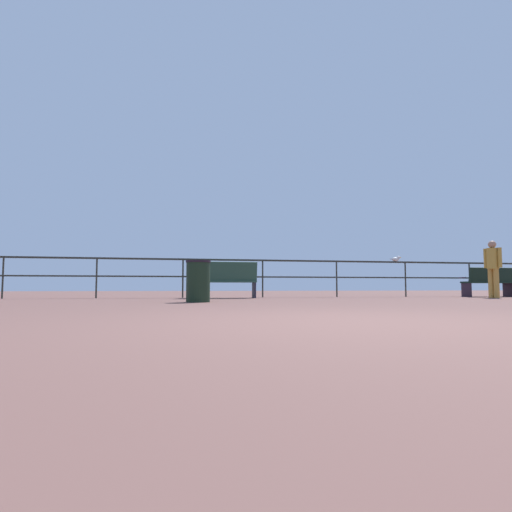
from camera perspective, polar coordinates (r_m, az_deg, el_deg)
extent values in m
plane|color=brown|center=(3.67, 12.93, -8.68)|extent=(60.00, 60.00, 0.00)
cube|color=#292B24|center=(11.99, -4.39, -0.52)|extent=(24.95, 0.05, 0.05)
cube|color=#292B24|center=(11.97, -4.41, -2.81)|extent=(24.95, 0.04, 0.04)
cylinder|color=#292B24|center=(12.58, -31.00, -2.53)|extent=(0.04, 0.04, 1.06)
cylinder|color=#292B24|center=(12.02, -20.73, -2.81)|extent=(0.04, 0.04, 1.06)
cylinder|color=#292B24|center=(11.88, -9.85, -3.01)|extent=(0.04, 0.04, 1.06)
cylinder|color=#292B24|center=(12.16, 0.90, -3.10)|extent=(0.04, 0.04, 1.06)
cylinder|color=#292B24|center=(12.85, 10.84, -3.08)|extent=(0.04, 0.04, 1.06)
cylinder|color=#292B24|center=(13.88, 19.53, -2.99)|extent=(0.04, 0.04, 1.06)
cylinder|color=#292B24|center=(15.18, 26.88, -2.87)|extent=(0.04, 0.04, 1.06)
cube|color=#254335|center=(11.26, -4.52, -3.45)|extent=(1.78, 0.47, 0.05)
cube|color=#254335|center=(11.07, -4.40, -2.11)|extent=(1.78, 0.17, 0.52)
cube|color=black|center=(11.39, -0.27, -4.59)|extent=(0.05, 0.40, 0.44)
cube|color=black|center=(11.56, -0.42, -2.79)|extent=(0.04, 0.31, 0.04)
cube|color=black|center=(11.20, -8.86, -4.54)|extent=(0.05, 0.40, 0.44)
cube|color=black|center=(11.38, -8.87, -2.72)|extent=(0.04, 0.31, 0.04)
cube|color=black|center=(14.68, 28.76, -3.14)|extent=(1.54, 0.46, 0.05)
cube|color=black|center=(14.52, 29.26, -2.25)|extent=(1.54, 0.13, 0.44)
cube|color=black|center=(15.16, 30.91, -3.91)|extent=(0.04, 0.41, 0.44)
cube|color=black|center=(15.29, 30.41, -2.58)|extent=(0.04, 0.32, 0.04)
cube|color=black|center=(14.22, 26.54, -4.08)|extent=(0.04, 0.41, 0.44)
cube|color=black|center=(14.36, 26.06, -2.66)|extent=(0.04, 0.32, 0.04)
cylinder|color=#AE8136|center=(13.15, 29.15, -3.26)|extent=(0.14, 0.14, 0.79)
cylinder|color=#AE8136|center=(13.07, 29.70, -3.23)|extent=(0.14, 0.14, 0.79)
cylinder|color=#AA8332|center=(13.13, 29.32, -0.30)|extent=(0.30, 0.30, 0.57)
cylinder|color=#AA8332|center=(13.24, 28.59, -0.29)|extent=(0.10, 0.10, 0.53)
cylinder|color=#AA8332|center=(13.03, 30.06, -0.18)|extent=(0.10, 0.10, 0.53)
sphere|color=#9D7159|center=(13.16, 29.26, 1.37)|extent=(0.20, 0.20, 0.20)
ellipsoid|color=silver|center=(13.74, 18.30, -0.43)|extent=(0.24, 0.15, 0.13)
ellipsoid|color=gray|center=(13.74, 18.30, -0.35)|extent=(0.21, 0.12, 0.04)
sphere|color=silver|center=(13.79, 18.67, -0.20)|extent=(0.10, 0.10, 0.10)
cone|color=gold|center=(13.82, 18.94, -0.20)|extent=(0.05, 0.04, 0.04)
cube|color=gray|center=(13.68, 17.83, -0.40)|extent=(0.08, 0.06, 0.02)
cylinder|color=black|center=(8.32, -7.81, -3.54)|extent=(0.46, 0.46, 0.77)
cylinder|color=black|center=(8.34, -7.79, -0.76)|extent=(0.49, 0.49, 0.04)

